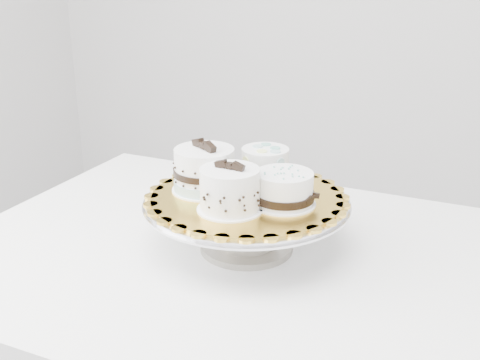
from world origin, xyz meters
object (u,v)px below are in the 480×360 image
at_px(cake_swirl, 230,191).
at_px(cake_stand, 247,215).
at_px(cake_board, 247,197).
at_px(table, 270,294).
at_px(cake_banded, 205,171).
at_px(cake_dots, 265,165).
at_px(cake_ribbon, 284,190).

bearing_deg(cake_swirl, cake_stand, 93.29).
bearing_deg(cake_board, table, -11.17).
xyz_separation_m(cake_stand, cake_board, (0.00, 0.00, 0.04)).
xyz_separation_m(cake_board, cake_banded, (-0.08, -0.01, 0.04)).
relative_size(table, cake_stand, 3.25).
height_order(cake_board, cake_dots, cake_dots).
height_order(table, cake_board, cake_board).
bearing_deg(table, cake_ribbon, 10.53).
relative_size(table, cake_banded, 8.25).
bearing_deg(cake_ribbon, cake_stand, -171.73).
bearing_deg(cake_banded, cake_board, 33.85).
bearing_deg(cake_ribbon, cake_banded, -165.89).
bearing_deg(cake_dots, cake_banded, -135.55).
xyz_separation_m(cake_board, cake_dots, (-0.00, 0.08, 0.04)).
relative_size(cake_board, cake_banded, 2.34).
xyz_separation_m(cake_swirl, cake_banded, (-0.08, 0.06, 0.00)).
xyz_separation_m(cake_banded, cake_ribbon, (0.16, 0.00, -0.01)).
distance_m(table, cake_stand, 0.16).
bearing_deg(cake_stand, cake_ribbon, -4.76).
bearing_deg(cake_swirl, cake_dots, 92.61).
height_order(cake_board, cake_swirl, cake_swirl).
distance_m(cake_banded, cake_dots, 0.12).
bearing_deg(cake_banded, table, 26.72).
relative_size(cake_banded, cake_ribbon, 1.21).
height_order(cake_swirl, cake_dots, cake_swirl).
height_order(table, cake_dots, cake_dots).
height_order(cake_board, cake_ribbon, cake_ribbon).
relative_size(cake_board, cake_ribbon, 2.82).
bearing_deg(cake_board, cake_dots, 90.52).
height_order(cake_banded, cake_ribbon, cake_banded).
distance_m(cake_stand, cake_board, 0.04).
relative_size(cake_swirl, cake_banded, 0.77).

